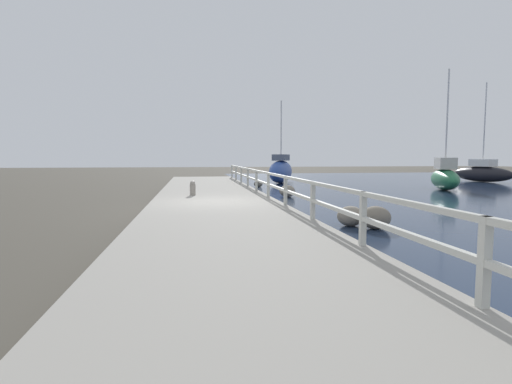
% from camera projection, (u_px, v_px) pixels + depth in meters
% --- Properties ---
extents(ground_plane, '(120.00, 120.00, 0.00)m').
position_uv_depth(ground_plane, '(216.00, 210.00, 13.94)').
color(ground_plane, '#4C473D').
extents(dock_walkway, '(4.50, 36.00, 0.29)m').
position_uv_depth(dock_walkway, '(216.00, 206.00, 13.93)').
color(dock_walkway, '#9E998E').
rests_on(dock_walkway, ground).
extents(railing, '(0.10, 32.50, 0.95)m').
position_uv_depth(railing, '(276.00, 182.00, 14.19)').
color(railing, beige).
rests_on(railing, dock_walkway).
extents(boulder_downstream, '(0.73, 0.65, 0.54)m').
position_uv_depth(boulder_downstream, '(287.00, 191.00, 18.38)').
color(boulder_downstream, gray).
rests_on(boulder_downstream, ground).
extents(boulder_mid_strip, '(0.53, 0.48, 0.40)m').
position_uv_depth(boulder_mid_strip, '(258.00, 184.00, 24.28)').
color(boulder_mid_strip, '#666056').
rests_on(boulder_mid_strip, ground).
extents(boulder_near_dock, '(0.72, 0.64, 0.54)m').
position_uv_depth(boulder_near_dock, '(350.00, 216.00, 10.60)').
color(boulder_near_dock, gray).
rests_on(boulder_near_dock, ground).
extents(boulder_water_edge, '(0.78, 0.70, 0.59)m').
position_uv_depth(boulder_water_edge, '(376.00, 218.00, 10.17)').
color(boulder_water_edge, slate).
rests_on(boulder_water_edge, ground).
extents(mooring_bollard, '(0.23, 0.23, 0.59)m').
position_uv_depth(mooring_bollard, '(193.00, 188.00, 16.10)').
color(mooring_bollard, gray).
rests_on(mooring_bollard, dock_walkway).
extents(sailboat_black, '(2.15, 5.22, 7.23)m').
position_uv_depth(sailboat_black, '(482.00, 173.00, 29.52)').
color(sailboat_black, black).
rests_on(sailboat_black, water_surface).
extents(sailboat_blue, '(3.26, 5.09, 5.77)m').
position_uv_depth(sailboat_blue, '(281.00, 171.00, 28.27)').
color(sailboat_blue, '#2D4C9E').
rests_on(sailboat_blue, water_surface).
extents(sailboat_green, '(2.85, 4.56, 6.64)m').
position_uv_depth(sailboat_green, '(445.00, 177.00, 22.31)').
color(sailboat_green, '#236B42').
rests_on(sailboat_green, water_surface).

